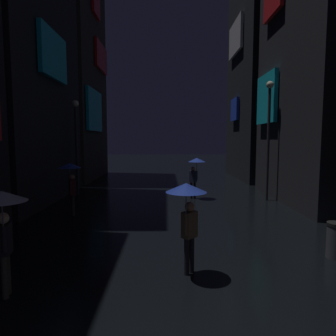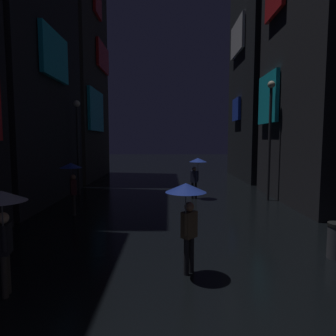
{
  "view_description": "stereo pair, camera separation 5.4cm",
  "coord_description": "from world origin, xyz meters",
  "px_view_note": "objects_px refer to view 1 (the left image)",
  "views": [
    {
      "loc": [
        -0.1,
        -1.77,
        3.07
      ],
      "look_at": [
        0.0,
        11.41,
        1.8
      ],
      "focal_mm": 32.0,
      "sensor_mm": 36.0,
      "label": 1
    },
    {
      "loc": [
        -0.04,
        -1.77,
        3.07
      ],
      "look_at": [
        0.0,
        11.41,
        1.8
      ],
      "focal_mm": 32.0,
      "sensor_mm": 36.0,
      "label": 2
    }
  ],
  "objects_px": {
    "streetlamp_right_far": "(269,127)",
    "streetlamp_left_far": "(76,136)",
    "trash_bin": "(336,240)",
    "pedestrian_midstreet_centre_blue": "(196,167)",
    "pedestrian_foreground_right_blue": "(71,174)",
    "pedestrian_near_crossing_clear": "(3,214)",
    "pedestrian_foreground_left_blue": "(187,203)"
  },
  "relations": [
    {
      "from": "pedestrian_near_crossing_clear",
      "to": "pedestrian_midstreet_centre_blue",
      "type": "relative_size",
      "value": 1.0
    },
    {
      "from": "pedestrian_foreground_left_blue",
      "to": "pedestrian_foreground_right_blue",
      "type": "height_order",
      "value": "same"
    },
    {
      "from": "pedestrian_foreground_right_blue",
      "to": "streetlamp_right_far",
      "type": "relative_size",
      "value": 0.36
    },
    {
      "from": "pedestrian_foreground_right_blue",
      "to": "streetlamp_right_far",
      "type": "distance_m",
      "value": 9.6
    },
    {
      "from": "streetlamp_right_far",
      "to": "streetlamp_left_far",
      "type": "bearing_deg",
      "value": 170.9
    },
    {
      "from": "pedestrian_near_crossing_clear",
      "to": "streetlamp_left_far",
      "type": "distance_m",
      "value": 11.23
    },
    {
      "from": "streetlamp_right_far",
      "to": "trash_bin",
      "type": "relative_size",
      "value": 6.35
    },
    {
      "from": "pedestrian_foreground_right_blue",
      "to": "streetlamp_right_far",
      "type": "height_order",
      "value": "streetlamp_right_far"
    },
    {
      "from": "streetlamp_left_far",
      "to": "trash_bin",
      "type": "height_order",
      "value": "streetlamp_left_far"
    },
    {
      "from": "streetlamp_right_far",
      "to": "pedestrian_foreground_left_blue",
      "type": "bearing_deg",
      "value": -118.85
    },
    {
      "from": "pedestrian_foreground_left_blue",
      "to": "trash_bin",
      "type": "bearing_deg",
      "value": 14.27
    },
    {
      "from": "pedestrian_midstreet_centre_blue",
      "to": "trash_bin",
      "type": "height_order",
      "value": "pedestrian_midstreet_centre_blue"
    },
    {
      "from": "streetlamp_right_far",
      "to": "streetlamp_left_far",
      "type": "relative_size",
      "value": 1.14
    },
    {
      "from": "pedestrian_midstreet_centre_blue",
      "to": "streetlamp_left_far",
      "type": "relative_size",
      "value": 0.41
    },
    {
      "from": "streetlamp_right_far",
      "to": "trash_bin",
      "type": "bearing_deg",
      "value": -95.41
    },
    {
      "from": "pedestrian_foreground_left_blue",
      "to": "pedestrian_near_crossing_clear",
      "type": "xyz_separation_m",
      "value": [
        -3.54,
        -0.97,
        0.0
      ]
    },
    {
      "from": "pedestrian_midstreet_centre_blue",
      "to": "streetlamp_right_far",
      "type": "height_order",
      "value": "streetlamp_right_far"
    },
    {
      "from": "pedestrian_near_crossing_clear",
      "to": "streetlamp_right_far",
      "type": "height_order",
      "value": "streetlamp_right_far"
    },
    {
      "from": "pedestrian_foreground_left_blue",
      "to": "pedestrian_midstreet_centre_blue",
      "type": "xyz_separation_m",
      "value": [
        1.06,
        8.81,
        0.0
      ]
    },
    {
      "from": "pedestrian_foreground_right_blue",
      "to": "streetlamp_right_far",
      "type": "bearing_deg",
      "value": 17.91
    },
    {
      "from": "pedestrian_foreground_right_blue",
      "to": "pedestrian_midstreet_centre_blue",
      "type": "relative_size",
      "value": 1.0
    },
    {
      "from": "trash_bin",
      "to": "pedestrian_near_crossing_clear",
      "type": "bearing_deg",
      "value": -165.23
    },
    {
      "from": "pedestrian_foreground_left_blue",
      "to": "pedestrian_midstreet_centre_blue",
      "type": "bearing_deg",
      "value": 83.14
    },
    {
      "from": "pedestrian_foreground_right_blue",
      "to": "streetlamp_left_far",
      "type": "bearing_deg",
      "value": 103.31
    },
    {
      "from": "streetlamp_right_far",
      "to": "trash_bin",
      "type": "distance_m",
      "value": 8.09
    },
    {
      "from": "streetlamp_left_far",
      "to": "trash_bin",
      "type": "relative_size",
      "value": 5.57
    },
    {
      "from": "pedestrian_foreground_right_blue",
      "to": "streetlamp_left_far",
      "type": "relative_size",
      "value": 0.41
    },
    {
      "from": "pedestrian_foreground_right_blue",
      "to": "streetlamp_left_far",
      "type": "height_order",
      "value": "streetlamp_left_far"
    },
    {
      "from": "pedestrian_midstreet_centre_blue",
      "to": "streetlamp_left_far",
      "type": "height_order",
      "value": "streetlamp_left_far"
    },
    {
      "from": "trash_bin",
      "to": "streetlamp_right_far",
      "type": "bearing_deg",
      "value": 84.59
    },
    {
      "from": "pedestrian_midstreet_centre_blue",
      "to": "pedestrian_foreground_right_blue",
      "type": "bearing_deg",
      "value": -148.44
    },
    {
      "from": "pedestrian_foreground_right_blue",
      "to": "trash_bin",
      "type": "height_order",
      "value": "pedestrian_foreground_right_blue"
    }
  ]
}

